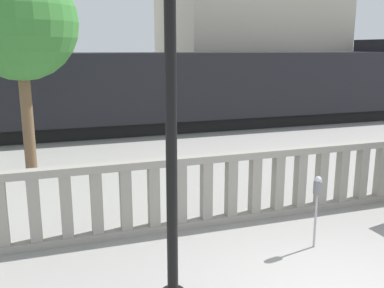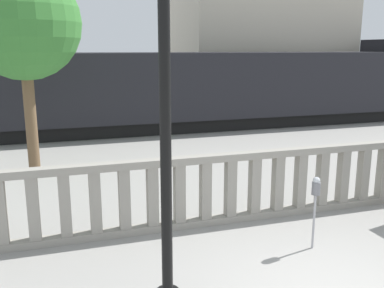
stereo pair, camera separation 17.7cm
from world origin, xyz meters
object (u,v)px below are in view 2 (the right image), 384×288
object	(u,v)px
train_near	(234,87)
parking_meter	(316,193)
tree_left	(23,23)
lamppost	(165,104)

from	to	relation	value
train_near	parking_meter	bearing A→B (deg)	-106.42
parking_meter	tree_left	distance (m)	8.81
lamppost	parking_meter	bearing A→B (deg)	16.89
lamppost	parking_meter	size ratio (longest dim) A/B	4.21
parking_meter	train_near	world-z (taller)	train_near
lamppost	tree_left	xyz separation A→B (m)	(-2.01, 7.54, 1.32)
train_near	tree_left	xyz separation A→B (m)	(-8.32, -5.06, 2.36)
lamppost	parking_meter	distance (m)	3.45
train_near	lamppost	bearing A→B (deg)	-116.57
lamppost	train_near	size ratio (longest dim) A/B	0.25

